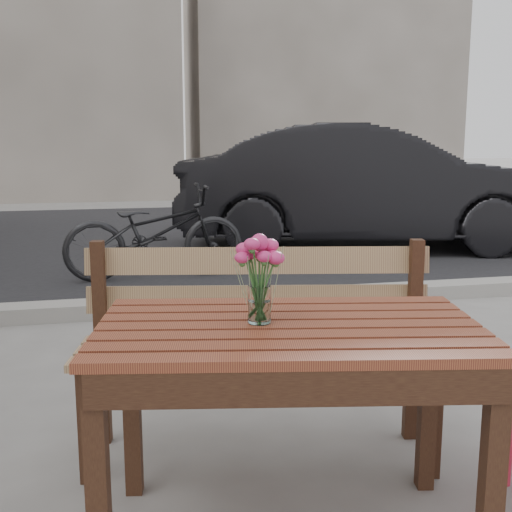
{
  "coord_description": "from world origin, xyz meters",
  "views": [
    {
      "loc": [
        -0.63,
        -1.97,
        1.36
      ],
      "look_at": [
        -0.17,
        0.05,
        0.98
      ],
      "focal_mm": 45.0,
      "sensor_mm": 36.0,
      "label": 1
    }
  ],
  "objects_px": {
    "main_table": "(289,361)",
    "parked_car": "(366,187)",
    "bicycle": "(155,232)",
    "main_vase": "(259,268)"
  },
  "relations": [
    {
      "from": "main_table",
      "to": "parked_car",
      "type": "height_order",
      "value": "parked_car"
    },
    {
      "from": "parked_car",
      "to": "bicycle",
      "type": "distance_m",
      "value": 3.03
    },
    {
      "from": "main_table",
      "to": "parked_car",
      "type": "relative_size",
      "value": 0.29
    },
    {
      "from": "main_vase",
      "to": "bicycle",
      "type": "xyz_separation_m",
      "value": [
        -0.05,
        4.32,
        -0.49
      ]
    },
    {
      "from": "bicycle",
      "to": "main_vase",
      "type": "bearing_deg",
      "value": 176.97
    },
    {
      "from": "main_table",
      "to": "bicycle",
      "type": "relative_size",
      "value": 0.77
    },
    {
      "from": "main_vase",
      "to": "parked_car",
      "type": "bearing_deg",
      "value": 64.42
    },
    {
      "from": "main_table",
      "to": "main_vase",
      "type": "bearing_deg",
      "value": 169.32
    },
    {
      "from": "main_vase",
      "to": "parked_car",
      "type": "height_order",
      "value": "parked_car"
    },
    {
      "from": "main_table",
      "to": "bicycle",
      "type": "height_order",
      "value": "bicycle"
    }
  ]
}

